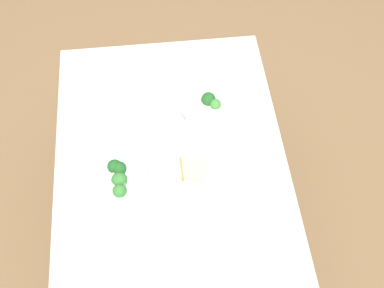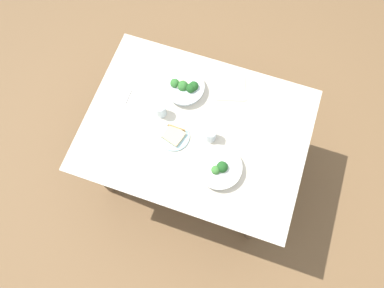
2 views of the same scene
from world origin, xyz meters
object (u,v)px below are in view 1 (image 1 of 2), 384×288
at_px(broccoli_bowl_near, 119,181).
at_px(bread_side_plate, 193,169).
at_px(broccoli_bowl_far, 209,107).
at_px(napkin_folded_upper, 94,135).
at_px(fork_by_far_bowl, 160,254).
at_px(table_knife_left, 138,68).
at_px(water_glass_center, 167,193).
at_px(fork_by_near_bowl, 243,80).
at_px(table_knife_right, 141,87).
at_px(water_glass_side, 174,126).

xyz_separation_m(broccoli_bowl_near, bread_side_plate, (-0.04, 0.31, -0.03)).
height_order(broccoli_bowl_far, napkin_folded_upper, broccoli_bowl_far).
height_order(broccoli_bowl_near, bread_side_plate, broccoli_bowl_near).
relative_size(fork_by_far_bowl, table_knife_left, 0.54).
bearing_deg(water_glass_center, fork_by_near_bowl, 145.37).
height_order(fork_by_near_bowl, table_knife_left, same).
xyz_separation_m(water_glass_center, napkin_folded_upper, (-0.36, -0.30, -0.05)).
relative_size(water_glass_center, table_knife_left, 0.50).
bearing_deg(fork_by_far_bowl, table_knife_left, -89.75).
relative_size(bread_side_plate, table_knife_left, 0.93).
height_order(broccoli_bowl_far, bread_side_plate, broccoli_bowl_far).
relative_size(bread_side_plate, fork_by_far_bowl, 1.71).
xyz_separation_m(fork_by_near_bowl, table_knife_right, (-0.01, -0.49, -0.00)).
relative_size(broccoli_bowl_near, fork_by_near_bowl, 2.59).
distance_m(broccoli_bowl_far, table_knife_left, 0.44).
bearing_deg(broccoli_bowl_far, table_knife_right, -120.61).
distance_m(water_glass_side, fork_by_near_bowl, 0.45).
xyz_separation_m(broccoli_bowl_far, water_glass_center, (0.44, -0.23, 0.02)).
xyz_separation_m(fork_by_far_bowl, table_knife_left, (-0.98, -0.04, -0.00)).
bearing_deg(fork_by_far_bowl, napkin_folded_upper, -68.67).
bearing_deg(broccoli_bowl_far, napkin_folded_upper, -81.09).
bearing_deg(bread_side_plate, water_glass_center, -43.37).
relative_size(fork_by_near_bowl, napkin_folded_upper, 0.52).
distance_m(fork_by_far_bowl, table_knife_left, 0.98).
relative_size(water_glass_center, napkin_folded_upper, 0.55).
xyz_separation_m(broccoli_bowl_far, table_knife_left, (-0.30, -0.31, -0.03)).
xyz_separation_m(water_glass_side, table_knife_left, (-0.41, -0.14, -0.05)).
distance_m(broccoli_bowl_far, table_knife_right, 0.35).
height_order(broccoli_bowl_far, fork_by_near_bowl, broccoli_bowl_far).
distance_m(fork_by_far_bowl, napkin_folded_upper, 0.64).
distance_m(broccoli_bowl_near, fork_by_near_bowl, 0.80).
distance_m(water_glass_side, table_knife_left, 0.44).
distance_m(broccoli_bowl_far, broccoli_bowl_near, 0.55).
bearing_deg(broccoli_bowl_near, water_glass_center, 66.47).
relative_size(water_glass_side, napkin_folded_upper, 0.56).
xyz_separation_m(table_knife_left, table_knife_right, (0.12, 0.01, 0.00)).
bearing_deg(table_knife_right, broccoli_bowl_near, -5.55).
bearing_deg(fork_by_far_bowl, fork_by_near_bowl, -120.87).
distance_m(water_glass_center, fork_by_far_bowl, 0.24).
bearing_deg(water_glass_side, table_knife_right, -155.43).
relative_size(table_knife_left, napkin_folded_upper, 1.11).
distance_m(broccoli_bowl_far, water_glass_center, 0.50).
relative_size(bread_side_plate, napkin_folded_upper, 1.03).
relative_size(water_glass_side, table_knife_left, 0.50).
xyz_separation_m(fork_by_far_bowl, napkin_folded_upper, (-0.59, -0.25, 0.00)).
relative_size(broccoli_bowl_near, water_glass_center, 2.46).
height_order(water_glass_center, water_glass_side, water_glass_side).
bearing_deg(table_knife_left, bread_side_plate, 45.27).
distance_m(table_knife_left, table_knife_right, 0.13).
bearing_deg(broccoli_bowl_far, table_knife_left, -134.29).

